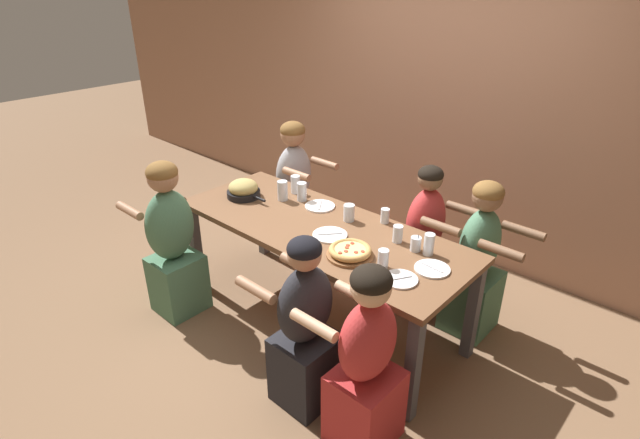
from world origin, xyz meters
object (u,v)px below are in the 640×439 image
Objects in this scene: empty_plate_b at (330,235)px; drinking_glass_c at (296,185)px; drinking_glass_d at (429,246)px; drinking_glass_h at (398,235)px; empty_plate_d at (400,279)px; diner_far_midright at (424,246)px; diner_near_midright at (305,331)px; diner_far_right at (477,265)px; empty_plate_a at (432,269)px; empty_plate_c at (320,206)px; skillet_bowl at (243,190)px; drinking_glass_g at (385,216)px; drinking_glass_f at (302,193)px; diner_far_left at (294,191)px; diner_near_left at (172,244)px; drinking_glass_a at (283,191)px; pizza_board_main at (350,252)px; drinking_glass_b at (383,260)px; cocktail_glass_blue at (416,245)px; drinking_glass_e at (349,213)px; diner_near_right at (366,366)px.

drinking_glass_c is at bearing 152.08° from empty_plate_b.
drinking_glass_h is (-0.23, 0.00, -0.01)m from drinking_glass_d.
diner_far_midright is (-0.32, 0.82, -0.25)m from empty_plate_d.
diner_far_right is at bearing -17.91° from diner_near_midright.
empty_plate_a is at bearing -30.55° from diner_near_midright.
empty_plate_c is 0.81m from diner_far_midright.
skillet_bowl is 1.11m from drinking_glass_g.
empty_plate_d is 1.77× the size of drinking_glass_h.
empty_plate_b is (-0.71, -0.09, -0.00)m from empty_plate_a.
skillet_bowl is at bearing -146.28° from drinking_glass_f.
empty_plate_b is 0.45m from empty_plate_c.
drinking_glass_d is (1.26, -0.12, 0.00)m from drinking_glass_c.
drinking_glass_g reaches higher than empty_plate_d.
drinking_glass_d is at bearing -2.68° from drinking_glass_f.
empty_plate_b is at bearing 168.70° from empty_plate_d.
drinking_glass_f is (0.14, -0.07, 0.00)m from drinking_glass_c.
drinking_glass_c is 0.12× the size of diner_far_midright.
drinking_glass_d is 0.12× the size of diner_far_left.
empty_plate_b is 0.21× the size of diner_near_midright.
diner_near_left reaches higher than empty_plate_b.
drinking_glass_a reaches higher than empty_plate_b.
pizza_board_main is 1.17m from skillet_bowl.
drinking_glass_b is 0.85m from diner_far_midright.
cocktail_glass_blue is at bearing -62.47° from diner_near_left.
diner_far_midright is at bearing 50.38° from drinking_glass_e.
diner_far_left is (-0.12, 0.66, -0.26)m from skillet_bowl.
drinking_glass_e is 0.10× the size of diner_far_left.
drinking_glass_a is (-0.64, 0.19, 0.06)m from empty_plate_b.
cocktail_glass_blue is (0.86, -0.07, 0.04)m from empty_plate_c.
empty_plate_b is 2.23× the size of drinking_glass_g.
diner_far_left is at bearing 140.27° from drinking_glass_f.
drinking_glass_f is (-1.12, 0.05, 0.00)m from drinking_glass_d.
empty_plate_a is at bearing 2.13° from skillet_bowl.
drinking_glass_a is 1.08× the size of drinking_glass_d.
diner_near_left is at bearing -114.94° from drinking_glass_a.
drinking_glass_f is at bearing 56.18° from diner_near_right.
drinking_glass_b is at bearing -4.71° from skillet_bowl.
diner_near_right reaches higher than pizza_board_main.
drinking_glass_a is 0.14× the size of diner_near_right.
pizza_board_main is 0.26× the size of diner_near_right.
empty_plate_a is at bearing -12.39° from drinking_glass_e.
cocktail_glass_blue is at bearing -3.63° from drinking_glass_f.
diner_far_midright is at bearing 86.50° from pizza_board_main.
skillet_bowl is 1.78m from diner_far_right.
drinking_glass_e is at bearing 14.94° from skillet_bowl.
empty_plate_c is 1.87× the size of drinking_glass_b.
drinking_glass_d is 0.65m from drinking_glass_e.
pizza_board_main is at bearing 46.70° from diner_near_right.
drinking_glass_f is at bearing -178.52° from empty_plate_c.
diner_far_midright reaches higher than drinking_glass_c.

